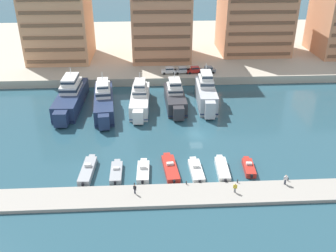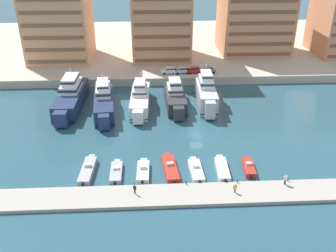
{
  "view_description": "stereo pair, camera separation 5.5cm",
  "coord_description": "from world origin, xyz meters",
  "px_view_note": "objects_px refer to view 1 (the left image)",
  "views": [
    {
      "loc": [
        -9.31,
        -65.52,
        36.38
      ],
      "look_at": [
        -5.83,
        -0.74,
        2.5
      ],
      "focal_mm": 40.0,
      "sensor_mm": 36.0,
      "label": 1
    },
    {
      "loc": [
        -9.25,
        -65.53,
        36.38
      ],
      "look_at": [
        -5.83,
        -0.74,
        2.5
      ],
      "focal_mm": 40.0,
      "sensor_mm": 36.0,
      "label": 2
    }
  ],
  "objects_px": {
    "yacht_navy_far_left": "(71,96)",
    "motorboat_white_center": "(196,170)",
    "motorboat_white_mid_left": "(143,171)",
    "car_grey_center_left": "(208,69)",
    "motorboat_red_mid_right": "(249,167)",
    "yacht_white_mid_left": "(140,99)",
    "yacht_silver_center": "(206,93)",
    "pedestrian_mid_deck": "(235,187)",
    "pedestrian_near_edge": "(135,189)",
    "motorboat_grey_far_left": "(88,170)",
    "pedestrian_far_side": "(286,179)",
    "car_red_mid_left": "(194,70)",
    "yacht_navy_left": "(104,100)",
    "motorboat_grey_left": "(116,172)",
    "motorboat_red_center_left": "(170,168)",
    "car_silver_left": "(182,70)",
    "yacht_charcoal_center_left": "(175,97)",
    "car_white_far_left": "(169,70)",
    "motorboat_white_center_right": "(222,169)"
  },
  "relations": [
    {
      "from": "car_white_far_left",
      "to": "car_grey_center_left",
      "type": "distance_m",
      "value": 10.56
    },
    {
      "from": "motorboat_grey_left",
      "to": "motorboat_red_center_left",
      "type": "relative_size",
      "value": 0.79
    },
    {
      "from": "pedestrian_far_side",
      "to": "motorboat_red_mid_right",
      "type": "bearing_deg",
      "value": 131.25
    },
    {
      "from": "yacht_white_mid_left",
      "to": "motorboat_white_center_right",
      "type": "bearing_deg",
      "value": -62.26
    },
    {
      "from": "motorboat_white_mid_left",
      "to": "car_grey_center_left",
      "type": "height_order",
      "value": "car_grey_center_left"
    },
    {
      "from": "yacht_navy_far_left",
      "to": "car_red_mid_left",
      "type": "distance_m",
      "value": 34.24
    },
    {
      "from": "motorboat_white_center",
      "to": "pedestrian_mid_deck",
      "type": "bearing_deg",
      "value": -50.95
    },
    {
      "from": "pedestrian_near_edge",
      "to": "yacht_silver_center",
      "type": "bearing_deg",
      "value": 65.01
    },
    {
      "from": "motorboat_red_mid_right",
      "to": "pedestrian_far_side",
      "type": "height_order",
      "value": "pedestrian_far_side"
    },
    {
      "from": "yacht_silver_center",
      "to": "pedestrian_mid_deck",
      "type": "height_order",
      "value": "yacht_silver_center"
    },
    {
      "from": "yacht_silver_center",
      "to": "motorboat_grey_far_left",
      "type": "bearing_deg",
      "value": -131.39
    },
    {
      "from": "car_red_mid_left",
      "to": "car_grey_center_left",
      "type": "bearing_deg",
      "value": -2.45
    },
    {
      "from": "car_silver_left",
      "to": "motorboat_white_center_right",
      "type": "bearing_deg",
      "value": -86.05
    },
    {
      "from": "motorboat_white_mid_left",
      "to": "motorboat_grey_far_left",
      "type": "bearing_deg",
      "value": 176.48
    },
    {
      "from": "yacht_navy_far_left",
      "to": "motorboat_white_center",
      "type": "bearing_deg",
      "value": -47.87
    },
    {
      "from": "yacht_navy_far_left",
      "to": "motorboat_red_center_left",
      "type": "distance_m",
      "value": 34.92
    },
    {
      "from": "motorboat_red_center_left",
      "to": "pedestrian_mid_deck",
      "type": "xyz_separation_m",
      "value": [
        9.53,
        -7.37,
        1.06
      ]
    },
    {
      "from": "motorboat_white_center",
      "to": "yacht_white_mid_left",
      "type": "bearing_deg",
      "value": 109.83
    },
    {
      "from": "motorboat_red_center_left",
      "to": "car_red_mid_left",
      "type": "bearing_deg",
      "value": 78.06
    },
    {
      "from": "car_grey_center_left",
      "to": "pedestrian_near_edge",
      "type": "xyz_separation_m",
      "value": [
        -18.6,
        -49.75,
        -1.59
      ]
    },
    {
      "from": "motorboat_grey_far_left",
      "to": "pedestrian_near_edge",
      "type": "bearing_deg",
      "value": -39.86
    },
    {
      "from": "yacht_white_mid_left",
      "to": "motorboat_white_center_right",
      "type": "height_order",
      "value": "yacht_white_mid_left"
    },
    {
      "from": "motorboat_grey_left",
      "to": "car_silver_left",
      "type": "height_order",
      "value": "car_silver_left"
    },
    {
      "from": "yacht_navy_left",
      "to": "motorboat_white_center",
      "type": "height_order",
      "value": "yacht_navy_left"
    },
    {
      "from": "yacht_navy_far_left",
      "to": "motorboat_white_center",
      "type": "xyz_separation_m",
      "value": [
        25.73,
        -28.45,
        -2.02
      ]
    },
    {
      "from": "motorboat_red_mid_right",
      "to": "car_red_mid_left",
      "type": "relative_size",
      "value": 1.41
    },
    {
      "from": "car_white_far_left",
      "to": "car_red_mid_left",
      "type": "relative_size",
      "value": 0.99
    },
    {
      "from": "motorboat_grey_far_left",
      "to": "motorboat_white_mid_left",
      "type": "height_order",
      "value": "motorboat_grey_far_left"
    },
    {
      "from": "motorboat_red_center_left",
      "to": "motorboat_red_mid_right",
      "type": "bearing_deg",
      "value": -2.5
    },
    {
      "from": "yacht_navy_left",
      "to": "motorboat_grey_far_left",
      "type": "xyz_separation_m",
      "value": [
        -0.36,
        -25.2,
        -1.81
      ]
    },
    {
      "from": "yacht_silver_center",
      "to": "yacht_navy_left",
      "type": "bearing_deg",
      "value": -175.3
    },
    {
      "from": "yacht_navy_far_left",
      "to": "motorboat_white_mid_left",
      "type": "distance_m",
      "value": 32.87
    },
    {
      "from": "yacht_charcoal_center_left",
      "to": "motorboat_white_center",
      "type": "bearing_deg",
      "value": -86.49
    },
    {
      "from": "yacht_navy_left",
      "to": "yacht_silver_center",
      "type": "distance_m",
      "value": 23.64
    },
    {
      "from": "motorboat_grey_left",
      "to": "motorboat_red_center_left",
      "type": "xyz_separation_m",
      "value": [
        9.15,
        0.64,
        0.03
      ]
    },
    {
      "from": "yacht_navy_left",
      "to": "motorboat_grey_left",
      "type": "xyz_separation_m",
      "value": [
        4.45,
        -25.73,
        -1.94
      ]
    },
    {
      "from": "pedestrian_mid_deck",
      "to": "pedestrian_near_edge",
      "type": "bearing_deg",
      "value": 178.17
    },
    {
      "from": "yacht_navy_far_left",
      "to": "yacht_navy_left",
      "type": "relative_size",
      "value": 1.05
    },
    {
      "from": "pedestrian_far_side",
      "to": "car_red_mid_left",
      "type": "bearing_deg",
      "value": 100.29
    },
    {
      "from": "motorboat_red_mid_right",
      "to": "yacht_white_mid_left",
      "type": "bearing_deg",
      "value": 125.23
    },
    {
      "from": "motorboat_grey_far_left",
      "to": "motorboat_red_mid_right",
      "type": "xyz_separation_m",
      "value": [
        27.39,
        -0.47,
        -0.08
      ]
    },
    {
      "from": "pedestrian_far_side",
      "to": "yacht_navy_left",
      "type": "bearing_deg",
      "value": 135.66
    },
    {
      "from": "motorboat_red_center_left",
      "to": "pedestrian_far_side",
      "type": "bearing_deg",
      "value": -17.75
    },
    {
      "from": "car_grey_center_left",
      "to": "yacht_silver_center",
      "type": "bearing_deg",
      "value": -100.01
    },
    {
      "from": "motorboat_white_center",
      "to": "motorboat_white_mid_left",
      "type": "bearing_deg",
      "value": 178.34
    },
    {
      "from": "motorboat_white_center_right",
      "to": "pedestrian_far_side",
      "type": "bearing_deg",
      "value": -27.78
    },
    {
      "from": "yacht_white_mid_left",
      "to": "car_grey_center_left",
      "type": "distance_m",
      "value": 24.73
    },
    {
      "from": "yacht_navy_left",
      "to": "motorboat_grey_left",
      "type": "relative_size",
      "value": 3.02
    },
    {
      "from": "car_red_mid_left",
      "to": "motorboat_white_mid_left",
      "type": "bearing_deg",
      "value": -107.44
    },
    {
      "from": "yacht_navy_far_left",
      "to": "motorboat_white_center",
      "type": "distance_m",
      "value": 38.42
    }
  ]
}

